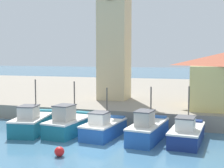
{
  "coord_description": "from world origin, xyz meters",
  "views": [
    {
      "loc": [
        7.02,
        -19.36,
        6.08
      ],
      "look_at": [
        -1.35,
        8.2,
        3.5
      ],
      "focal_mm": 50.0,
      "sensor_mm": 36.0,
      "label": 1
    }
  ],
  "objects": [
    {
      "name": "fishing_boat_center",
      "position": [
        5.81,
        2.75,
        0.69
      ],
      "size": [
        2.42,
        5.04,
        3.93
      ],
      "color": "navy",
      "rests_on": "ground"
    },
    {
      "name": "fishing_boat_mid_left",
      "position": [
        3.08,
        2.48,
        0.81
      ],
      "size": [
        2.43,
        5.29,
        3.85
      ],
      "color": "#2356A8",
      "rests_on": "ground"
    },
    {
      "name": "fishing_boat_left_inner",
      "position": [
        -0.3,
        2.55,
        0.71
      ],
      "size": [
        2.61,
        4.64,
        3.68
      ],
      "color": "#2356A8",
      "rests_on": "ground"
    },
    {
      "name": "mooring_buoy",
      "position": [
        -1.4,
        -2.62,
        0.3
      ],
      "size": [
        0.61,
        0.61,
        0.61
      ],
      "primitive_type": "sphere",
      "color": "red",
      "rests_on": "ground"
    },
    {
      "name": "ground_plane",
      "position": [
        0.0,
        0.0,
        0.0
      ],
      "size": [
        300.0,
        300.0,
        0.0
      ],
      "primitive_type": "plane",
      "color": "teal"
    },
    {
      "name": "fishing_boat_left_outer",
      "position": [
        -3.12,
        2.67,
        0.81
      ],
      "size": [
        2.67,
        5.27,
        4.08
      ],
      "color": "#196B7F",
      "rests_on": "ground"
    },
    {
      "name": "clock_tower",
      "position": [
        -2.7,
        13.48,
        9.88
      ],
      "size": [
        3.61,
        3.61,
        17.78
      ],
      "color": "beige",
      "rests_on": "quay_wharf"
    },
    {
      "name": "quay_wharf",
      "position": [
        0.0,
        26.2,
        0.68
      ],
      "size": [
        120.0,
        40.0,
        1.35
      ],
      "primitive_type": "cube",
      "color": "gray",
      "rests_on": "ground"
    },
    {
      "name": "fishing_boat_far_left",
      "position": [
        -6.17,
        2.28,
        0.81
      ],
      "size": [
        2.9,
        5.31,
        4.2
      ],
      "color": "#196B7F",
      "rests_on": "ground"
    }
  ]
}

